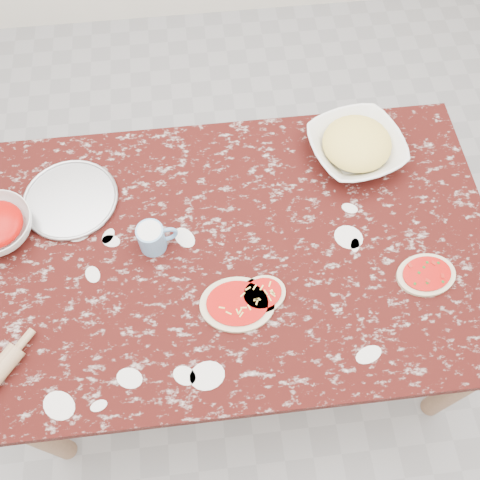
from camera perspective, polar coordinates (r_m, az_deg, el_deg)
name	(u,v)px	position (r m, az deg, el deg)	size (l,w,h in m)	color
ground	(240,327)	(2.36, 0.00, -9.20)	(4.00, 4.00, 0.00)	gray
worktable	(240,259)	(1.74, 0.00, -2.06)	(1.60, 1.00, 0.75)	black
pizza_tray	(71,200)	(1.83, -17.47, 4.06)	(0.30, 0.30, 0.01)	#B2B2B7
cheese_bowl	(356,148)	(1.87, 12.14, 9.54)	(0.31, 0.31, 0.08)	white
flour_mug	(153,238)	(1.65, -9.22, 0.25)	(0.12, 0.08, 0.10)	#6BA1D4
pizza_left	(237,304)	(1.58, -0.29, -6.80)	(0.23, 0.19, 0.02)	beige
pizza_mid	(263,294)	(1.59, 2.40, -5.76)	(0.17, 0.15, 0.02)	beige
pizza_right	(426,275)	(1.71, 19.09, -3.49)	(0.19, 0.16, 0.02)	beige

